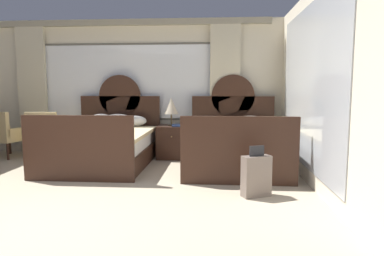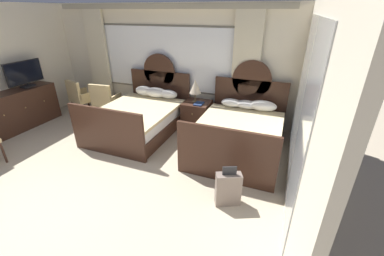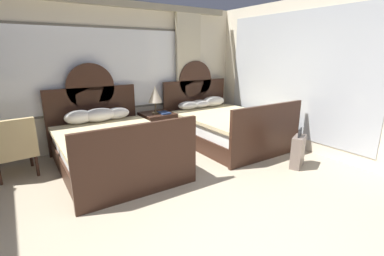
{
  "view_description": "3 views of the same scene",
  "coord_description": "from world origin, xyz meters",
  "px_view_note": "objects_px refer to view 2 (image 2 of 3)",
  "views": [
    {
      "loc": [
        1.84,
        -2.98,
        1.33
      ],
      "look_at": [
        1.46,
        2.05,
        0.74
      ],
      "focal_mm": 32.04,
      "sensor_mm": 36.0,
      "label": 1
    },
    {
      "loc": [
        2.86,
        -1.59,
        2.55
      ],
      "look_at": [
        1.41,
        2.11,
        0.64
      ],
      "focal_mm": 23.15,
      "sensor_mm": 36.0,
      "label": 2
    },
    {
      "loc": [
        -1.34,
        -1.31,
        1.78
      ],
      "look_at": [
        0.93,
        2.13,
        0.64
      ],
      "focal_mm": 25.72,
      "sensor_mm": 36.0,
      "label": 3
    }
  ],
  "objects_px": {
    "nightstand_between_beds": "(197,115)",
    "tv_flatscreen": "(25,74)",
    "bed_near_mirror": "(239,133)",
    "table_lamp_on_nightstand": "(195,87)",
    "bed_near_window": "(140,116)",
    "armchair_by_window_left": "(105,99)",
    "suitcase_on_floor": "(228,189)",
    "armchair_by_window_centre": "(80,95)",
    "dresser_minibar": "(18,110)",
    "book_on_nightstand": "(199,104)"
  },
  "relations": [
    {
      "from": "dresser_minibar",
      "to": "armchair_by_window_centre",
      "type": "xyz_separation_m",
      "value": [
        0.62,
        1.29,
        0.03
      ]
    },
    {
      "from": "nightstand_between_beds",
      "to": "armchair_by_window_left",
      "type": "xyz_separation_m",
      "value": [
        -2.42,
        -0.25,
        0.16
      ]
    },
    {
      "from": "bed_near_mirror",
      "to": "armchair_by_window_centre",
      "type": "distance_m",
      "value": 4.39
    },
    {
      "from": "bed_near_mirror",
      "to": "tv_flatscreen",
      "type": "height_order",
      "value": "bed_near_mirror"
    },
    {
      "from": "bed_near_mirror",
      "to": "table_lamp_on_nightstand",
      "type": "xyz_separation_m",
      "value": [
        -1.18,
        0.65,
        0.64
      ]
    },
    {
      "from": "bed_near_window",
      "to": "book_on_nightstand",
      "type": "relative_size",
      "value": 8.48
    },
    {
      "from": "nightstand_between_beds",
      "to": "tv_flatscreen",
      "type": "xyz_separation_m",
      "value": [
        -3.83,
        -1.17,
        0.89
      ]
    },
    {
      "from": "dresser_minibar",
      "to": "armchair_by_window_centre",
      "type": "height_order",
      "value": "dresser_minibar"
    },
    {
      "from": "nightstand_between_beds",
      "to": "book_on_nightstand",
      "type": "distance_m",
      "value": 0.36
    },
    {
      "from": "bed_near_mirror",
      "to": "suitcase_on_floor",
      "type": "relative_size",
      "value": 3.47
    },
    {
      "from": "table_lamp_on_nightstand",
      "to": "suitcase_on_floor",
      "type": "relative_size",
      "value": 0.83
    },
    {
      "from": "book_on_nightstand",
      "to": "suitcase_on_floor",
      "type": "bearing_deg",
      "value": -60.39
    },
    {
      "from": "dresser_minibar",
      "to": "suitcase_on_floor",
      "type": "xyz_separation_m",
      "value": [
        5.17,
        -0.75,
        -0.19
      ]
    },
    {
      "from": "table_lamp_on_nightstand",
      "to": "armchair_by_window_centre",
      "type": "distance_m",
      "value": 3.24
    },
    {
      "from": "nightstand_between_beds",
      "to": "armchair_by_window_centre",
      "type": "distance_m",
      "value": 3.25
    },
    {
      "from": "armchair_by_window_centre",
      "to": "suitcase_on_floor",
      "type": "xyz_separation_m",
      "value": [
        4.55,
        -2.04,
        -0.21
      ]
    },
    {
      "from": "bed_near_window",
      "to": "nightstand_between_beds",
      "type": "distance_m",
      "value": 1.31
    },
    {
      "from": "armchair_by_window_centre",
      "to": "tv_flatscreen",
      "type": "bearing_deg",
      "value": -122.69
    },
    {
      "from": "dresser_minibar",
      "to": "book_on_nightstand",
      "type": "bearing_deg",
      "value": 19.85
    },
    {
      "from": "tv_flatscreen",
      "to": "table_lamp_on_nightstand",
      "type": "bearing_deg",
      "value": 17.01
    },
    {
      "from": "tv_flatscreen",
      "to": "armchair_by_window_centre",
      "type": "xyz_separation_m",
      "value": [
        0.59,
        0.92,
        -0.73
      ]
    },
    {
      "from": "bed_near_mirror",
      "to": "dresser_minibar",
      "type": "relative_size",
      "value": 1.24
    },
    {
      "from": "table_lamp_on_nightstand",
      "to": "tv_flatscreen",
      "type": "relative_size",
      "value": 0.6
    },
    {
      "from": "nightstand_between_beds",
      "to": "book_on_nightstand",
      "type": "height_order",
      "value": "book_on_nightstand"
    },
    {
      "from": "book_on_nightstand",
      "to": "dresser_minibar",
      "type": "bearing_deg",
      "value": -160.15
    },
    {
      "from": "bed_near_window",
      "to": "tv_flatscreen",
      "type": "height_order",
      "value": "bed_near_window"
    },
    {
      "from": "bed_near_window",
      "to": "book_on_nightstand",
      "type": "xyz_separation_m",
      "value": [
        1.22,
        0.54,
        0.29
      ]
    },
    {
      "from": "tv_flatscreen",
      "to": "dresser_minibar",
      "type": "bearing_deg",
      "value": -94.34
    },
    {
      "from": "dresser_minibar",
      "to": "armchair_by_window_left",
      "type": "distance_m",
      "value": 1.93
    },
    {
      "from": "book_on_nightstand",
      "to": "dresser_minibar",
      "type": "relative_size",
      "value": 0.15
    },
    {
      "from": "bed_near_mirror",
      "to": "dresser_minibar",
      "type": "distance_m",
      "value": 5.07
    },
    {
      "from": "bed_near_mirror",
      "to": "tv_flatscreen",
      "type": "relative_size",
      "value": 2.51
    },
    {
      "from": "table_lamp_on_nightstand",
      "to": "dresser_minibar",
      "type": "xyz_separation_m",
      "value": [
        -3.81,
        -1.53,
        -0.54
      ]
    },
    {
      "from": "bed_near_window",
      "to": "table_lamp_on_nightstand",
      "type": "relative_size",
      "value": 4.17
    },
    {
      "from": "armchair_by_window_left",
      "to": "bed_near_mirror",
      "type": "bearing_deg",
      "value": -6.61
    },
    {
      "from": "book_on_nightstand",
      "to": "armchair_by_window_centre",
      "type": "distance_m",
      "value": 3.33
    },
    {
      "from": "bed_near_window",
      "to": "dresser_minibar",
      "type": "bearing_deg",
      "value": -162.05
    },
    {
      "from": "bed_near_window",
      "to": "nightstand_between_beds",
      "type": "relative_size",
      "value": 3.54
    },
    {
      "from": "armchair_by_window_left",
      "to": "armchair_by_window_centre",
      "type": "xyz_separation_m",
      "value": [
        -0.81,
        0.0,
        0.0
      ]
    },
    {
      "from": "tv_flatscreen",
      "to": "armchair_by_window_left",
      "type": "bearing_deg",
      "value": 33.33
    },
    {
      "from": "book_on_nightstand",
      "to": "dresser_minibar",
      "type": "xyz_separation_m",
      "value": [
        -3.94,
        -1.42,
        -0.19
      ]
    },
    {
      "from": "dresser_minibar",
      "to": "tv_flatscreen",
      "type": "xyz_separation_m",
      "value": [
        0.03,
        0.37,
        0.76
      ]
    },
    {
      "from": "suitcase_on_floor",
      "to": "armchair_by_window_centre",
      "type": "bearing_deg",
      "value": 155.87
    },
    {
      "from": "nightstand_between_beds",
      "to": "bed_near_window",
      "type": "bearing_deg",
      "value": -149.77
    },
    {
      "from": "bed_near_window",
      "to": "armchair_by_window_centre",
      "type": "distance_m",
      "value": 2.14
    },
    {
      "from": "bed_near_mirror",
      "to": "table_lamp_on_nightstand",
      "type": "height_order",
      "value": "bed_near_mirror"
    },
    {
      "from": "armchair_by_window_left",
      "to": "armchair_by_window_centre",
      "type": "height_order",
      "value": "same"
    },
    {
      "from": "bed_near_window",
      "to": "nightstand_between_beds",
      "type": "xyz_separation_m",
      "value": [
        1.13,
        0.66,
        -0.04
      ]
    },
    {
      "from": "dresser_minibar",
      "to": "armchair_by_window_centre",
      "type": "distance_m",
      "value": 1.43
    },
    {
      "from": "tv_flatscreen",
      "to": "armchair_by_window_left",
      "type": "relative_size",
      "value": 0.98
    }
  ]
}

